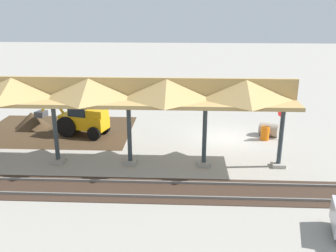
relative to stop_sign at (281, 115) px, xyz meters
The scene contains 9 objects.
ground_plane 3.85m from the stop_sign, ahead, with size 120.00×120.00×0.00m, color #9E998E.
dirt_work_zone 15.28m from the stop_sign, ahead, with size 10.24×7.00×0.01m, color #42301E.
platform_canopy 14.25m from the stop_sign, 17.68° to the left, with size 25.85×3.20×4.90m.
rail_tracks 8.29m from the stop_sign, 64.85° to the left, with size 60.00×2.58×0.15m.
stop_sign is the anchor object (origin of this frame).
backhoe 13.18m from the stop_sign, ahead, with size 5.40×2.60×2.82m.
dirt_mound 17.44m from the stop_sign, ahead, with size 4.87×4.87×2.22m, color #42301E.
concrete_pipe 1.53m from the stop_sign, 53.77° to the right, with size 1.51×1.36×0.94m.
traffic_barrel 1.58m from the stop_sign, ahead, with size 0.56×0.56×0.90m, color orange.
Camera 1 is at (2.79, 23.55, 8.67)m, focal length 40.00 mm.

